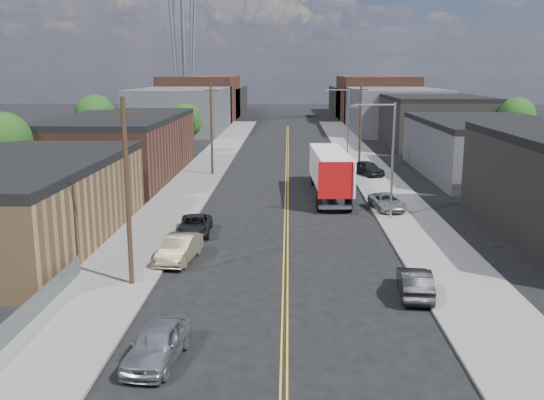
# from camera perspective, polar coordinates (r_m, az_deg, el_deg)

# --- Properties ---
(ground) EXTENTS (260.00, 260.00, 0.00)m
(ground) POSITION_cam_1_polar(r_m,az_deg,el_deg) (81.27, 1.45, 4.11)
(ground) COLOR black
(ground) RESTS_ON ground
(centerline) EXTENTS (0.32, 120.00, 0.01)m
(centerline) POSITION_cam_1_polar(r_m,az_deg,el_deg) (66.44, 1.42, 2.32)
(centerline) COLOR gold
(centerline) RESTS_ON ground
(sidewalk_left) EXTENTS (5.00, 140.00, 0.15)m
(sidewalk_left) POSITION_cam_1_polar(r_m,az_deg,el_deg) (67.12, -6.72, 2.40)
(sidewalk_left) COLOR slate
(sidewalk_left) RESTS_ON ground
(sidewalk_right) EXTENTS (5.00, 140.00, 0.15)m
(sidewalk_right) POSITION_cam_1_polar(r_m,az_deg,el_deg) (67.09, 9.57, 2.31)
(sidewalk_right) COLOR slate
(sidewalk_right) RESTS_ON ground
(warehouse_tan) EXTENTS (12.00, 22.00, 5.60)m
(warehouse_tan) POSITION_cam_1_polar(r_m,az_deg,el_deg) (43.37, -23.18, -0.17)
(warehouse_tan) COLOR brown
(warehouse_tan) RESTS_ON ground
(warehouse_brown) EXTENTS (12.00, 26.00, 6.60)m
(warehouse_brown) POSITION_cam_1_polar(r_m,az_deg,el_deg) (67.45, -14.10, 4.93)
(warehouse_brown) COLOR #4C291E
(warehouse_brown) RESTS_ON ground
(industrial_right_b) EXTENTS (14.00, 24.00, 6.10)m
(industrial_right_b) POSITION_cam_1_polar(r_m,az_deg,el_deg) (70.47, 19.69, 4.68)
(industrial_right_b) COLOR #353537
(industrial_right_b) RESTS_ON ground
(industrial_right_c) EXTENTS (14.00, 22.00, 7.60)m
(industrial_right_c) POSITION_cam_1_polar(r_m,az_deg,el_deg) (95.33, 14.93, 7.19)
(industrial_right_c) COLOR black
(industrial_right_c) RESTS_ON ground
(skyline_left_a) EXTENTS (16.00, 30.00, 8.00)m
(skyline_left_a) POSITION_cam_1_polar(r_m,az_deg,el_deg) (117.44, -8.42, 8.41)
(skyline_left_a) COLOR #353537
(skyline_left_a) RESTS_ON ground
(skyline_right_a) EXTENTS (16.00, 30.00, 8.00)m
(skyline_right_a) POSITION_cam_1_polar(r_m,az_deg,el_deg) (117.41, 11.41, 8.30)
(skyline_right_a) COLOR #353537
(skyline_right_a) RESTS_ON ground
(skyline_left_b) EXTENTS (16.00, 26.00, 10.00)m
(skyline_left_b) POSITION_cam_1_polar(r_m,az_deg,el_deg) (142.05, -6.70, 9.48)
(skyline_left_b) COLOR #4C291E
(skyline_left_b) RESTS_ON ground
(skyline_right_b) EXTENTS (16.00, 26.00, 10.00)m
(skyline_right_b) POSITION_cam_1_polar(r_m,az_deg,el_deg) (142.02, 9.72, 9.39)
(skyline_right_b) COLOR #4C291E
(skyline_right_b) RESTS_ON ground
(skyline_left_c) EXTENTS (16.00, 40.00, 7.00)m
(skyline_left_c) POSITION_cam_1_polar(r_m,az_deg,el_deg) (161.92, -5.67, 9.28)
(skyline_left_c) COLOR black
(skyline_left_c) RESTS_ON ground
(skyline_right_c) EXTENTS (16.00, 40.00, 7.00)m
(skyline_right_c) POSITION_cam_1_polar(r_m,az_deg,el_deg) (161.90, 8.70, 9.20)
(skyline_right_c) COLOR black
(skyline_right_c) RESTS_ON ground
(streetlight_near) EXTENTS (3.39, 0.25, 9.00)m
(streetlight_near) POSITION_cam_1_polar(r_m,az_deg,el_deg) (46.48, 10.83, 4.52)
(streetlight_near) COLOR gray
(streetlight_near) RESTS_ON ground
(streetlight_far) EXTENTS (3.39, 0.25, 9.00)m
(streetlight_far) POSITION_cam_1_polar(r_m,az_deg,el_deg) (81.05, 6.90, 7.79)
(streetlight_far) COLOR gray
(streetlight_far) RESTS_ON ground
(utility_pole_left_near) EXTENTS (1.60, 0.26, 10.00)m
(utility_pole_left_near) POSITION_cam_1_polar(r_m,az_deg,el_deg) (32.18, -13.46, 0.76)
(utility_pole_left_near) COLOR black
(utility_pole_left_near) RESTS_ON ground
(utility_pole_left_far) EXTENTS (1.60, 0.26, 10.00)m
(utility_pole_left_far) POSITION_cam_1_polar(r_m,az_deg,el_deg) (66.29, -5.71, 6.72)
(utility_pole_left_far) COLOR black
(utility_pole_left_far) RESTS_ON ground
(utility_pole_right) EXTENTS (1.60, 0.26, 10.00)m
(utility_pole_right) POSITION_cam_1_polar(r_m,az_deg,el_deg) (69.23, 8.30, 6.88)
(utility_pole_right) COLOR black
(utility_pole_right) RESTS_ON ground
(chainlink_fence) EXTENTS (0.05, 16.00, 1.22)m
(chainlink_fence) POSITION_cam_1_polar(r_m,az_deg,el_deg) (28.68, -22.89, -10.65)
(chainlink_fence) COLOR slate
(chainlink_fence) RESTS_ON ground
(tree_left_near) EXTENTS (4.85, 4.76, 7.91)m
(tree_left_near) POSITION_cam_1_polar(r_m,az_deg,el_deg) (56.25, -23.88, 4.83)
(tree_left_near) COLOR black
(tree_left_near) RESTS_ON ground
(tree_left_mid) EXTENTS (5.10, 5.04, 8.37)m
(tree_left_mid) POSITION_cam_1_polar(r_m,az_deg,el_deg) (79.43, -16.23, 7.43)
(tree_left_mid) COLOR black
(tree_left_mid) RESTS_ON ground
(tree_left_far) EXTENTS (4.35, 4.20, 6.97)m
(tree_left_far) POSITION_cam_1_polar(r_m,az_deg,el_deg) (83.94, -8.17, 7.38)
(tree_left_far) COLOR black
(tree_left_far) RESTS_ON ground
(tree_right_far) EXTENTS (4.85, 4.76, 7.91)m
(tree_right_far) POSITION_cam_1_polar(r_m,az_deg,el_deg) (86.09, 22.07, 7.15)
(tree_right_far) COLOR black
(tree_right_far) RESTS_ON ground
(semi_truck) EXTENTS (3.26, 16.24, 4.23)m
(semi_truck) POSITION_cam_1_polar(r_m,az_deg,el_deg) (56.12, 5.38, 2.95)
(semi_truck) COLOR silver
(semi_truck) RESTS_ON ground
(car_left_a) EXTENTS (2.36, 4.66, 1.52)m
(car_left_a) POSITION_cam_1_polar(r_m,az_deg,el_deg) (24.87, -10.76, -13.15)
(car_left_a) COLOR #95979A
(car_left_a) RESTS_ON ground
(car_left_b) EXTENTS (2.30, 4.95, 1.57)m
(car_left_b) POSITION_cam_1_polar(r_m,az_deg,el_deg) (36.97, -8.70, -4.54)
(car_left_b) COLOR #786C4E
(car_left_b) RESTS_ON ground
(car_left_c) EXTENTS (2.46, 4.90, 1.33)m
(car_left_c) POSITION_cam_1_polar(r_m,az_deg,el_deg) (42.75, -7.28, -2.38)
(car_left_c) COLOR black
(car_left_c) RESTS_ON ground
(car_right_oncoming) EXTENTS (1.96, 4.54, 1.45)m
(car_right_oncoming) POSITION_cam_1_polar(r_m,az_deg,el_deg) (31.90, 13.30, -7.56)
(car_right_oncoming) COLOR black
(car_right_oncoming) RESTS_ON ground
(car_right_lot_a) EXTENTS (2.81, 4.96, 1.30)m
(car_right_lot_a) POSITION_cam_1_polar(r_m,az_deg,el_deg) (50.25, 10.76, -0.16)
(car_right_lot_a) COLOR #97999C
(car_right_lot_a) RESTS_ON sidewalk_right
(car_right_lot_c) EXTENTS (3.61, 4.97, 1.57)m
(car_right_lot_c) POSITION_cam_1_polar(r_m,az_deg,el_deg) (66.46, 9.02, 2.99)
(car_right_lot_c) COLOR black
(car_right_lot_c) RESTS_ON sidewalk_right
(car_ahead_truck) EXTENTS (2.80, 5.15, 1.37)m
(car_ahead_truck) POSITION_cam_1_polar(r_m,az_deg,el_deg) (68.68, 5.19, 3.17)
(car_ahead_truck) COLOR black
(car_ahead_truck) RESTS_ON ground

